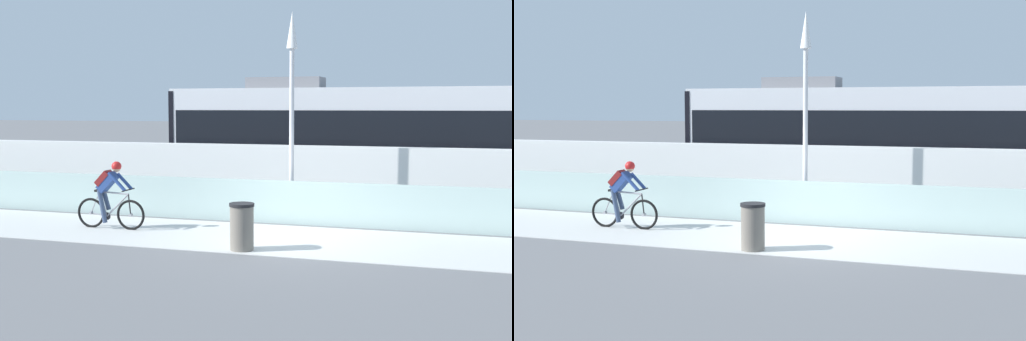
% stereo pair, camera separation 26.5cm
% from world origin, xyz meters
% --- Properties ---
extents(ground_plane, '(200.00, 200.00, 0.00)m').
position_xyz_m(ground_plane, '(0.00, 0.00, 0.00)').
color(ground_plane, slate).
extents(bike_path_deck, '(32.00, 3.20, 0.01)m').
position_xyz_m(bike_path_deck, '(0.00, 0.00, 0.01)').
color(bike_path_deck, silver).
rests_on(bike_path_deck, ground).
extents(glass_parapet, '(32.00, 0.05, 1.08)m').
position_xyz_m(glass_parapet, '(0.00, 1.85, 0.54)').
color(glass_parapet, '#ADC6C1').
rests_on(glass_parapet, ground).
extents(concrete_barrier_wall, '(32.00, 0.36, 1.83)m').
position_xyz_m(concrete_barrier_wall, '(0.00, 3.65, 0.91)').
color(concrete_barrier_wall, white).
rests_on(concrete_barrier_wall, ground).
extents(tram_rail_near, '(32.00, 0.08, 0.01)m').
position_xyz_m(tram_rail_near, '(0.00, 6.13, 0.00)').
color(tram_rail_near, '#595654').
rests_on(tram_rail_near, ground).
extents(tram_rail_far, '(32.00, 0.08, 0.01)m').
position_xyz_m(tram_rail_far, '(0.00, 7.57, 0.00)').
color(tram_rail_far, '#595654').
rests_on(tram_rail_far, ground).
extents(tram, '(11.06, 2.54, 3.81)m').
position_xyz_m(tram, '(0.11, 6.85, 1.89)').
color(tram, silver).
rests_on(tram, ground).
extents(cyclist_on_bike, '(1.77, 0.58, 1.61)m').
position_xyz_m(cyclist_on_bike, '(-4.36, -0.00, 0.80)').
color(cyclist_on_bike, black).
rests_on(cyclist_on_bike, ground).
extents(lamp_post_antenna, '(0.28, 0.28, 5.20)m').
position_xyz_m(lamp_post_antenna, '(-0.50, 2.15, 3.29)').
color(lamp_post_antenna, gray).
rests_on(lamp_post_antenna, ground).
extents(trash_bin, '(0.51, 0.51, 0.96)m').
position_xyz_m(trash_bin, '(-0.67, -1.25, 0.48)').
color(trash_bin, slate).
rests_on(trash_bin, ground).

